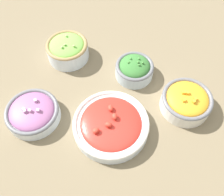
{
  "coord_description": "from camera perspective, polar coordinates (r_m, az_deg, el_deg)",
  "views": [
    {
      "loc": [
        -0.16,
        0.35,
        0.63
      ],
      "look_at": [
        0.0,
        0.0,
        0.03
      ],
      "focal_mm": 40.0,
      "sensor_mm": 36.0,
      "label": 1
    }
  ],
  "objects": [
    {
      "name": "ground_plane",
      "position": [
        0.74,
        0.0,
        -1.25
      ],
      "size": [
        3.0,
        3.0,
        0.0
      ],
      "primitive_type": "plane",
      "color": "#75664C"
    },
    {
      "name": "bowl_red_onion",
      "position": [
        0.73,
        -17.72,
        -3.19
      ],
      "size": [
        0.15,
        0.15,
        0.06
      ],
      "color": "silver",
      "rests_on": "ground_plane"
    },
    {
      "name": "bowl_lettuce",
      "position": [
        0.84,
        -10.15,
        10.99
      ],
      "size": [
        0.13,
        0.13,
        0.07
      ],
      "color": "silver",
      "rests_on": "ground_plane"
    },
    {
      "name": "bowl_cherry_tomatoes",
      "position": [
        0.68,
        -0.24,
        -6.04
      ],
      "size": [
        0.21,
        0.21,
        0.06
      ],
      "color": "silver",
      "rests_on": "ground_plane"
    },
    {
      "name": "bowl_broccoli",
      "position": [
        0.78,
        5.16,
        6.73
      ],
      "size": [
        0.12,
        0.12,
        0.07
      ],
      "color": "#B2C1CC",
      "rests_on": "ground_plane"
    },
    {
      "name": "bowl_squash",
      "position": [
        0.74,
        16.66,
        -0.62
      ],
      "size": [
        0.14,
        0.14,
        0.07
      ],
      "color": "silver",
      "rests_on": "ground_plane"
    }
  ]
}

